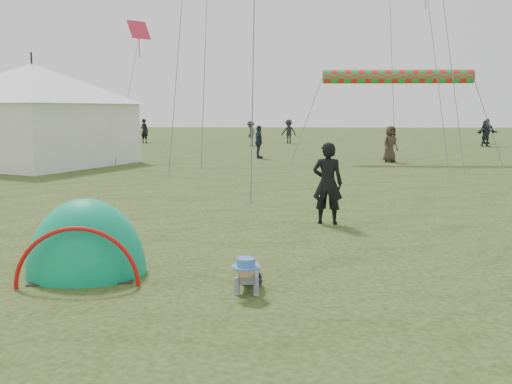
{
  "coord_description": "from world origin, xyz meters",
  "views": [
    {
      "loc": [
        -0.39,
        -7.24,
        2.45
      ],
      "look_at": [
        -0.82,
        2.67,
        1.0
      ],
      "focal_mm": 40.0,
      "sensor_mm": 36.0,
      "label": 1
    }
  ],
  "objects_px": {
    "event_marquee": "(34,111)",
    "crawling_toddler": "(248,273)",
    "popup_tent": "(87,274)",
    "standing_adult": "(328,183)"
  },
  "relations": [
    {
      "from": "crawling_toddler",
      "to": "event_marquee",
      "type": "height_order",
      "value": "event_marquee"
    },
    {
      "from": "crawling_toddler",
      "to": "standing_adult",
      "type": "bearing_deg",
      "value": 77.24
    },
    {
      "from": "crawling_toddler",
      "to": "event_marquee",
      "type": "bearing_deg",
      "value": 125.16
    },
    {
      "from": "crawling_toddler",
      "to": "event_marquee",
      "type": "xyz_separation_m",
      "value": [
        -10.31,
        17.19,
        2.09
      ]
    },
    {
      "from": "popup_tent",
      "to": "standing_adult",
      "type": "distance_m",
      "value": 5.61
    },
    {
      "from": "crawling_toddler",
      "to": "standing_adult",
      "type": "relative_size",
      "value": 0.4
    },
    {
      "from": "standing_adult",
      "to": "event_marquee",
      "type": "distance_m",
      "value": 17.21
    },
    {
      "from": "popup_tent",
      "to": "standing_adult",
      "type": "bearing_deg",
      "value": 38.23
    },
    {
      "from": "event_marquee",
      "to": "crawling_toddler",
      "type": "bearing_deg",
      "value": -36.32
    },
    {
      "from": "popup_tent",
      "to": "crawling_toddler",
      "type": "bearing_deg",
      "value": -24.11
    }
  ]
}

